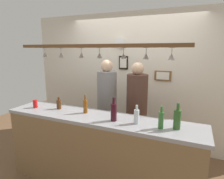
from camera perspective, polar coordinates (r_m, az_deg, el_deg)
ground_plane at (r=3.32m, az=-0.75°, el=-23.13°), size 8.00×8.00×0.00m
back_wall at (r=3.79m, az=6.07°, el=2.70°), size 4.40×0.06×2.60m
bar_counter at (r=2.57m, az=-5.65°, el=-16.28°), size 2.70×0.55×1.03m
overhead_glass_rack at (r=2.44m, az=-3.86°, el=12.90°), size 2.20×0.36×0.04m
hanging_wineglass_far_left at (r=2.98m, az=-19.44°, el=9.95°), size 0.07×0.07×0.13m
hanging_wineglass_left at (r=2.74m, az=-15.03°, el=10.09°), size 0.07×0.07×0.13m
hanging_wineglass_center_left at (r=2.65m, az=-9.14°, el=10.29°), size 0.07×0.07×0.13m
hanging_wineglass_center at (r=2.47m, az=-3.78°, el=10.30°), size 0.07×0.07×0.13m
hanging_wineglass_center_right at (r=2.38m, az=3.45°, el=10.24°), size 0.07×0.07×0.13m
hanging_wineglass_right at (r=2.28m, az=10.18°, el=9.99°), size 0.07×0.07×0.13m
hanging_wineglass_far_right at (r=2.14m, az=17.41°, el=9.52°), size 0.07×0.07×0.13m
person_left_grey_shirt at (r=3.32m, az=-1.52°, el=-2.96°), size 0.34×0.34×1.74m
person_middle_brown_shirt at (r=3.15m, az=7.44°, el=-4.28°), size 0.34×0.34×1.71m
bottle_beer_green_import at (r=2.22m, az=14.49°, el=-8.74°), size 0.06×0.06×0.26m
bottle_champagne_green at (r=2.25m, az=18.95°, el=-8.35°), size 0.08×0.08×0.30m
bottle_beer_brown_stubby at (r=2.96m, az=-15.63°, el=-4.26°), size 0.07×0.07×0.18m
bottle_beer_amber_tall at (r=2.69m, az=-7.98°, el=-4.89°), size 0.06×0.06×0.26m
bottle_soda_clear at (r=2.31m, az=7.36°, el=-7.94°), size 0.06×0.06×0.23m
bottle_wine_dark_red at (r=2.37m, az=0.51°, el=-6.64°), size 0.08×0.08×0.30m
drink_can at (r=3.13m, az=-22.02°, el=-3.98°), size 0.07×0.07×0.12m
picture_frame_lower_pair at (r=3.60m, az=14.98°, el=4.00°), size 0.30×0.02×0.18m
picture_frame_crest at (r=3.76m, az=3.43°, el=8.03°), size 0.18×0.02×0.26m
wall_clock at (r=3.78m, az=2.40°, el=13.86°), size 0.22×0.03×0.22m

